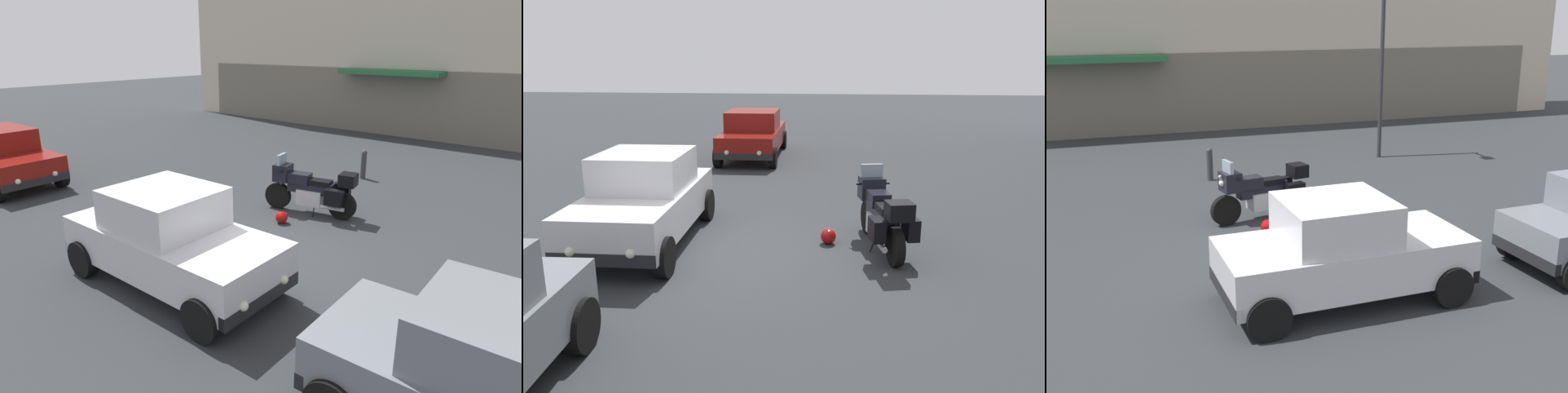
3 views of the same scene
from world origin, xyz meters
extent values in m
plane|color=#2D3033|center=(0.00, 0.00, 0.00)|extent=(80.00, 80.00, 0.00)
cylinder|color=black|center=(-1.30, 2.76, 0.32)|extent=(0.66, 0.27, 0.64)
cylinder|color=black|center=(0.29, 3.10, 0.32)|extent=(0.66, 0.27, 0.64)
cylinder|color=#B7B7BC|center=(-1.28, 2.77, 0.75)|extent=(0.33, 0.14, 0.68)
cube|color=#B7B7BC|center=(-0.47, 2.94, 0.42)|extent=(0.67, 0.52, 0.36)
cube|color=black|center=(-0.47, 2.94, 0.66)|extent=(1.13, 0.50, 0.28)
cube|color=black|center=(-0.76, 2.88, 0.84)|extent=(0.58, 0.44, 0.24)
cube|color=black|center=(-0.27, 2.98, 0.80)|extent=(0.61, 0.41, 0.12)
cube|color=black|center=(-1.18, 2.79, 0.92)|extent=(0.44, 0.51, 0.40)
cube|color=#8C9EAD|center=(-1.22, 2.78, 1.22)|extent=(0.16, 0.41, 0.28)
sphere|color=#EAEACC|center=(-1.36, 2.75, 0.92)|extent=(0.14, 0.14, 0.14)
cylinder|color=black|center=(-1.10, 2.81, 1.02)|extent=(0.17, 0.61, 0.04)
cylinder|color=#B7B7BC|center=(0.16, 2.87, 0.30)|extent=(0.56, 0.20, 0.09)
cube|color=black|center=(0.23, 2.80, 0.58)|extent=(0.43, 0.28, 0.36)
cube|color=black|center=(0.11, 3.35, 0.58)|extent=(0.43, 0.28, 0.36)
cube|color=black|center=(0.38, 3.12, 0.95)|extent=(0.44, 0.47, 0.28)
cylinder|color=black|center=(-0.28, 2.80, 0.15)|extent=(0.05, 0.13, 0.29)
sphere|color=#990C0C|center=(-0.62, 2.02, 0.14)|extent=(0.28, 0.28, 0.28)
cube|color=silver|center=(-0.34, -1.27, 0.66)|extent=(3.83, 1.72, 0.68)
cube|color=silver|center=(-0.49, -1.27, 1.32)|extent=(1.63, 1.54, 0.64)
cube|color=#8C9EAD|center=(0.26, -1.25, 1.32)|extent=(0.09, 1.39, 0.54)
cube|color=#8C9EAD|center=(-1.24, -1.29, 1.32)|extent=(0.09, 1.39, 0.51)
cube|color=black|center=(1.51, -1.23, 0.42)|extent=(0.16, 1.64, 0.20)
cube|color=black|center=(-2.19, -1.31, 0.42)|extent=(0.16, 1.64, 0.20)
cylinder|color=black|center=(1.10, -0.45, 0.32)|extent=(0.64, 0.23, 0.64)
cylinder|color=black|center=(1.13, -2.01, 0.32)|extent=(0.64, 0.23, 0.64)
cylinder|color=black|center=(-1.80, -0.52, 0.32)|extent=(0.64, 0.23, 0.64)
cylinder|color=black|center=(-1.77, -2.08, 0.32)|extent=(0.64, 0.23, 0.64)
sphere|color=silver|center=(1.55, -0.77, 0.54)|extent=(0.14, 0.14, 0.14)
sphere|color=silver|center=(1.57, -1.68, 0.54)|extent=(0.14, 0.14, 0.14)
cube|color=maroon|center=(-8.83, -0.65, 0.64)|extent=(4.53, 1.84, 0.64)
cube|color=maroon|center=(-8.78, -0.65, 1.26)|extent=(1.93, 1.65, 0.60)
cube|color=#8C9EAD|center=(-7.88, -0.63, 1.26)|extent=(0.09, 1.50, 0.51)
cube|color=#8C9EAD|center=(-9.68, -0.67, 1.26)|extent=(0.09, 1.50, 0.48)
cube|color=black|center=(-6.63, -0.61, 0.42)|extent=(0.15, 1.76, 0.20)
cube|color=black|center=(-11.03, -0.69, 0.42)|extent=(0.15, 1.76, 0.20)
cylinder|color=black|center=(-7.04, 0.22, 0.32)|extent=(0.64, 0.23, 0.64)
cylinder|color=black|center=(-7.01, -1.46, 0.32)|extent=(0.64, 0.23, 0.64)
cylinder|color=black|center=(-10.64, 0.16, 0.32)|extent=(0.64, 0.23, 0.64)
cylinder|color=black|center=(-10.61, -1.52, 0.32)|extent=(0.64, 0.23, 0.64)
sphere|color=silver|center=(-6.59, -0.13, 0.54)|extent=(0.14, 0.14, 0.14)
sphere|color=silver|center=(-6.57, -1.10, 0.54)|extent=(0.14, 0.14, 0.14)
cube|color=black|center=(2.84, -1.47, 0.42)|extent=(0.19, 1.56, 0.20)
cylinder|color=black|center=(3.21, -0.72, 0.32)|extent=(0.65, 0.25, 0.64)
camera|label=1|loc=(5.06, -5.49, 3.81)|focal=31.10mm
camera|label=2|loc=(8.23, 2.12, 3.26)|focal=35.67mm
camera|label=3|loc=(-3.84, -9.59, 4.37)|focal=43.77mm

